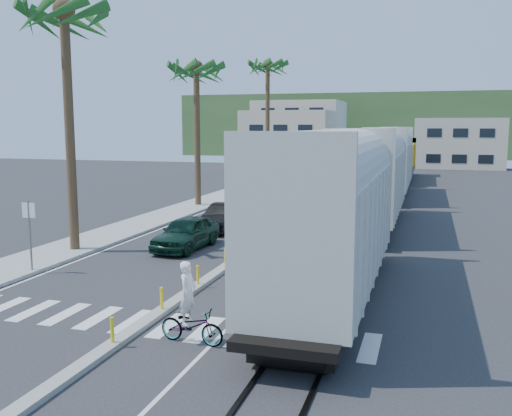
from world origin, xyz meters
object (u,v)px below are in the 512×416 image
at_px(street_sign, 30,226).
at_px(car_lead, 186,233).
at_px(car_second, 224,217).
at_px(cyclist, 191,317).

height_order(street_sign, car_lead, street_sign).
bearing_deg(car_second, street_sign, -109.26).
distance_m(street_sign, cyclist, 10.60).
height_order(car_lead, car_second, car_lead).
height_order(street_sign, cyclist, street_sign).
relative_size(street_sign, car_second, 0.64).
relative_size(street_sign, cyclist, 1.30).
height_order(car_lead, cyclist, cyclist).
relative_size(car_second, cyclist, 2.02).
xyz_separation_m(car_lead, cyclist, (5.07, -11.17, -0.06)).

